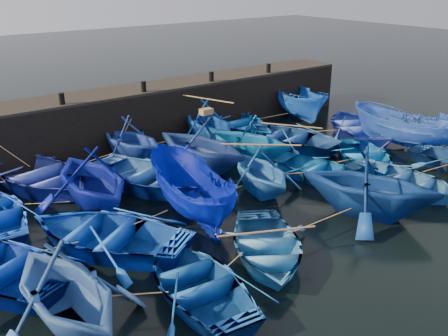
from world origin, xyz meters
TOP-DOWN VIEW (x-y plane):
  - ground at (0.00, 0.00)m, footprint 120.00×120.00m
  - quay_wall at (0.00, 10.50)m, footprint 26.00×2.50m
  - quay_top at (0.00, 10.50)m, footprint 26.00×2.50m
  - bollard_1 at (-4.00, 9.60)m, footprint 0.24×0.24m
  - bollard_2 at (0.00, 9.60)m, footprint 0.24×0.24m
  - bollard_3 at (4.00, 9.60)m, footprint 0.24×0.24m
  - bollard_4 at (8.00, 9.60)m, footprint 0.24×0.24m
  - boat_1 at (-6.06, 7.22)m, footprint 5.25×6.44m
  - boat_2 at (-1.72, 7.86)m, footprint 4.17×4.58m
  - boat_3 at (2.48, 7.82)m, footprint 4.01×4.53m
  - boat_4 at (4.71, 8.15)m, footprint 3.92×5.36m
  - boat_5 at (9.04, 7.99)m, footprint 3.60×5.58m
  - boat_7 at (-5.09, 4.20)m, footprint 4.26×4.90m
  - boat_8 at (-2.65, 4.66)m, footprint 5.28×6.23m
  - boat_9 at (0.00, 4.82)m, footprint 5.00×5.51m
  - boat_10 at (2.25, 4.53)m, footprint 5.06×5.37m
  - boat_11 at (5.39, 4.95)m, footprint 4.47×5.59m
  - boat_12 at (9.23, 4.02)m, footprint 5.99×6.52m
  - boat_14 at (-5.90, 1.36)m, footprint 6.15×6.59m
  - boat_15 at (-2.71, 1.57)m, footprint 2.79×5.42m
  - boat_16 at (0.57, 1.65)m, footprint 3.98×4.36m
  - boat_17 at (3.42, 1.17)m, footprint 3.83×4.78m
  - boat_18 at (6.08, 1.03)m, footprint 5.09×5.46m
  - boat_19 at (9.48, 1.53)m, footprint 3.16×5.40m
  - boat_20 at (-8.25, -1.56)m, footprint 4.07×4.62m
  - boat_21 at (-5.06, -2.38)m, footprint 3.66×4.78m
  - boat_22 at (-2.37, -2.04)m, footprint 4.93×5.32m
  - boat_23 at (2.35, -2.05)m, footprint 5.79×6.06m
  - boat_24 at (5.11, -1.58)m, footprint 3.68×4.91m
  - wooden_crate at (0.30, 4.82)m, footprint 0.51×0.34m
  - mooring_ropes at (0.25, 4.93)m, footprint 17.60×11.92m
  - loose_oars at (1.52, 3.10)m, footprint 10.02×11.94m

SIDE VIEW (x-z plane):
  - ground at x=0.00m, z-range 0.00..0.00m
  - boat_17 at x=3.42m, z-range 0.00..0.88m
  - boat_22 at x=-2.37m, z-range 0.00..0.90m
  - boat_18 at x=6.08m, z-range 0.00..0.92m
  - boat_21 at x=-5.06m, z-range 0.00..0.92m
  - boat_24 at x=5.11m, z-range 0.00..0.97m
  - boat_11 at x=5.39m, z-range 0.00..1.04m
  - boat_4 at x=4.71m, z-range 0.00..1.09m
  - boat_8 at x=-2.65m, z-range 0.00..1.10m
  - boat_12 at x=9.23m, z-range 0.00..1.10m
  - boat_14 at x=-5.90m, z-range 0.00..1.11m
  - boat_1 at x=-6.06m, z-range 0.00..1.17m
  - mooring_ropes at x=0.25m, z-range -0.18..1.93m
  - boat_16 at x=0.57m, z-range 0.00..1.97m
  - boat_19 at x=9.48m, z-range 0.00..1.97m
  - boat_15 at x=-2.71m, z-range 0.00..2.00m
  - boat_5 at x=9.04m, z-range 0.00..2.02m
  - boat_2 at x=-1.72m, z-range 0.00..2.07m
  - boat_3 at x=2.48m, z-range 0.00..2.21m
  - boat_10 at x=2.25m, z-range 0.00..2.25m
  - boat_20 at x=-8.25m, z-range 0.00..2.29m
  - boat_23 at x=2.35m, z-range 0.00..2.48m
  - quay_wall at x=0.00m, z-range 0.00..2.50m
  - boat_7 at x=-5.09m, z-range 0.00..2.50m
  - boat_9 at x=0.00m, z-range 0.00..2.51m
  - loose_oars at x=1.52m, z-range 0.87..2.24m
  - quay_top at x=0.00m, z-range 2.50..2.62m
  - wooden_crate at x=0.30m, z-range 2.51..2.75m
  - bollard_1 at x=-4.00m, z-range 2.62..3.12m
  - bollard_2 at x=0.00m, z-range 2.62..3.12m
  - bollard_3 at x=4.00m, z-range 2.62..3.12m
  - bollard_4 at x=8.00m, z-range 2.62..3.12m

